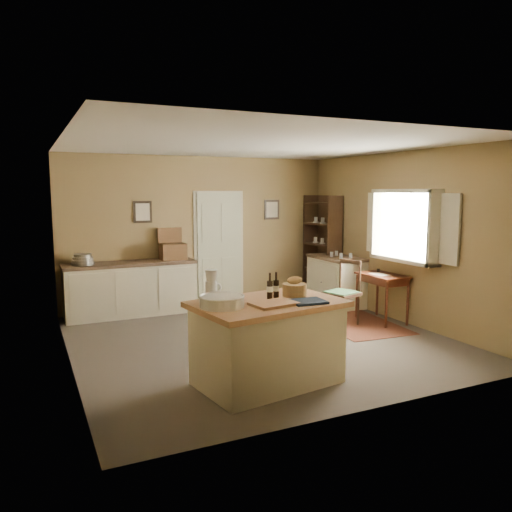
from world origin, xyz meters
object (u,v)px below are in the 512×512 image
(sideboard, at_px, (131,287))
(desk_chair, at_px, (341,294))
(writing_desk, at_px, (382,281))
(shelving_unit, at_px, (324,247))
(work_island, at_px, (267,340))
(right_cabinet, at_px, (336,280))

(sideboard, bearing_deg, desk_chair, -35.97)
(desk_chair, bearing_deg, writing_desk, -24.71)
(desk_chair, height_order, shelving_unit, shelving_unit)
(work_island, relative_size, writing_desk, 2.08)
(desk_chair, bearing_deg, shelving_unit, 47.11)
(desk_chair, distance_m, right_cabinet, 1.39)
(sideboard, xyz_separation_m, shelving_unit, (3.69, -0.20, 0.51))
(desk_chair, xyz_separation_m, right_cabinet, (0.71, 1.19, -0.04))
(work_island, xyz_separation_m, writing_desk, (2.81, 1.54, 0.18))
(work_island, relative_size, right_cabinet, 1.51)
(sideboard, distance_m, shelving_unit, 3.73)
(writing_desk, xyz_separation_m, right_cabinet, (-0.00, 1.28, -0.21))
(writing_desk, xyz_separation_m, shelving_unit, (0.15, 1.94, 0.33))
(right_cabinet, relative_size, shelving_unit, 0.56)
(work_island, relative_size, shelving_unit, 0.85)
(desk_chair, relative_size, shelving_unit, 0.50)
(desk_chair, distance_m, shelving_unit, 2.10)
(work_island, distance_m, writing_desk, 3.21)
(writing_desk, bearing_deg, shelving_unit, 85.50)
(sideboard, height_order, shelving_unit, shelving_unit)
(desk_chair, bearing_deg, work_island, -159.97)
(work_island, distance_m, right_cabinet, 3.99)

